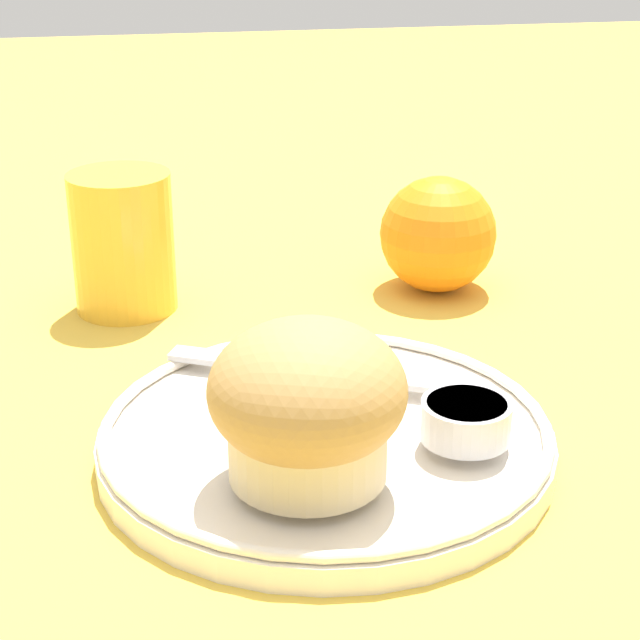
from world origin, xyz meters
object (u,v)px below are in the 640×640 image
butter_knife (298,368)px  orange_fruit (438,234)px  juice_glass (123,242)px  muffin (307,404)px

butter_knife → orange_fruit: orange_fruit is taller
juice_glass → butter_knife: bearing=-60.0°
butter_knife → muffin: bearing=-70.9°
orange_fruit → juice_glass: juice_glass is taller
muffin → orange_fruit: 0.30m
muffin → butter_knife: bearing=83.0°
muffin → butter_knife: (0.01, 0.11, -0.04)m
butter_knife → orange_fruit: 0.20m
orange_fruit → juice_glass: size_ratio=0.87×
butter_knife → orange_fruit: size_ratio=1.74×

